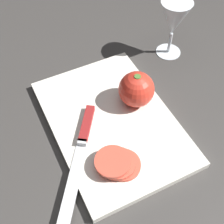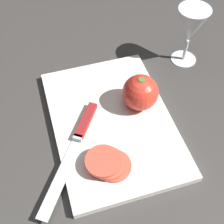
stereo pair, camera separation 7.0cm
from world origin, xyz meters
name	(u,v)px [view 1 (the left image)]	position (x,y,z in m)	size (l,w,h in m)	color
ground_plane	(105,127)	(0.00, 0.00, 0.00)	(3.00, 3.00, 0.00)	#383533
cutting_board	(112,122)	(0.00, -0.02, 0.01)	(0.39, 0.27, 0.02)	silver
wine_glass	(174,20)	(0.16, -0.28, 0.11)	(0.08, 0.08, 0.16)	silver
whole_tomato	(136,89)	(0.03, -0.09, 0.06)	(0.09, 0.09, 0.09)	red
knife	(83,138)	(-0.02, 0.06, 0.02)	(0.25, 0.18, 0.01)	silver
tomato_slice_stack_near	(118,163)	(-0.11, 0.02, 0.03)	(0.08, 0.10, 0.02)	#DB4C38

